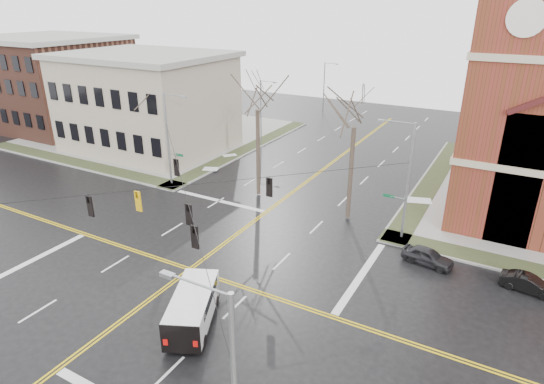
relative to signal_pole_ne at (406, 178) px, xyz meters
The scene contains 17 objects.
ground 16.88m from the signal_pole_ne, 134.55° to the right, with size 120.00×120.00×0.00m, color black.
sidewalks 16.86m from the signal_pole_ne, 134.55° to the right, with size 80.00×80.00×0.17m.
road_markings 16.88m from the signal_pole_ne, 134.55° to the right, with size 100.00×100.00×0.01m.
civic_building_a 34.39m from the signal_pole_ne, 165.69° to the left, with size 18.00×14.00×11.00m, color #9F917E.
civic_building_b 54.36m from the signal_pole_ne, 168.86° to the left, with size 18.00×16.00×12.00m, color brown.
signal_pole_ne is the anchor object (origin of this frame).
signal_pole_nw 22.64m from the signal_pole_ne, behind, with size 2.75×0.22×9.00m.
span_wires 16.19m from the signal_pole_ne, 134.55° to the right, with size 23.02×23.02×0.03m.
traffic_signals 16.63m from the signal_pole_ne, 132.94° to the right, with size 8.21×8.26×1.30m.
streetlight_north_a 27.48m from the signal_pole_ne, 143.10° to the left, with size 2.30×0.20×8.00m.
streetlight_north_b 42.61m from the signal_pole_ne, 121.05° to the left, with size 2.30×0.20×8.00m.
cargo_van 17.86m from the signal_pole_ne, 115.67° to the right, with size 4.10×5.68×2.03m.
parked_car_a 5.85m from the signal_pole_ne, 46.50° to the right, with size 1.41×3.51×1.20m, color black.
parked_car_b 10.42m from the signal_pole_ne, 19.08° to the right, with size 1.16×3.32×1.09m, color black.
tree_nw_far 26.72m from the signal_pole_ne, behind, with size 4.00×4.00×10.11m.
tree_nw_near 14.47m from the signal_pole_ne, behind, with size 4.00×4.00×11.99m.
tree_ne 5.97m from the signal_pole_ne, 164.59° to the left, with size 4.00×4.00×11.61m.
Camera 1 is at (17.90, -20.50, 16.94)m, focal length 30.00 mm.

